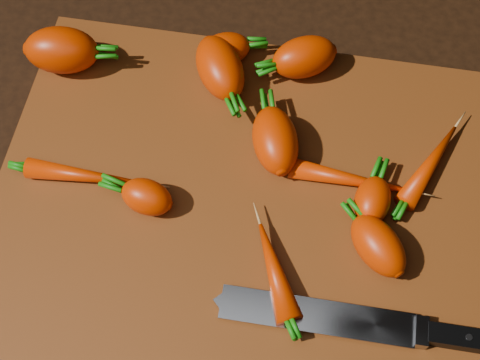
# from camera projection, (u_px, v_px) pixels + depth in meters

# --- Properties ---
(ground) EXTENTS (2.00, 2.00, 0.01)m
(ground) POSITION_uv_depth(u_px,v_px,m) (238.00, 204.00, 0.70)
(ground) COLOR black
(cutting_board) EXTENTS (0.50, 0.40, 0.01)m
(cutting_board) POSITION_uv_depth(u_px,v_px,m) (238.00, 199.00, 0.69)
(cutting_board) COLOR #5D2A0C
(cutting_board) RESTS_ON ground
(carrot_0) EXTENTS (0.09, 0.06, 0.05)m
(carrot_0) POSITION_uv_depth(u_px,v_px,m) (62.00, 50.00, 0.74)
(carrot_0) COLOR red
(carrot_0) RESTS_ON cutting_board
(carrot_1) EXTENTS (0.06, 0.05, 0.04)m
(carrot_1) POSITION_uv_depth(u_px,v_px,m) (147.00, 197.00, 0.66)
(carrot_1) COLOR red
(carrot_1) RESTS_ON cutting_board
(carrot_2) EXTENTS (0.08, 0.10, 0.05)m
(carrot_2) POSITION_uv_depth(u_px,v_px,m) (220.00, 68.00, 0.73)
(carrot_2) COLOR red
(carrot_2) RESTS_ON cutting_board
(carrot_3) EXTENTS (0.07, 0.09, 0.05)m
(carrot_3) POSITION_uv_depth(u_px,v_px,m) (275.00, 140.00, 0.69)
(carrot_3) COLOR red
(carrot_3) RESTS_ON cutting_board
(carrot_4) EXTENTS (0.09, 0.07, 0.05)m
(carrot_4) POSITION_uv_depth(u_px,v_px,m) (304.00, 57.00, 0.74)
(carrot_4) COLOR red
(carrot_4) RESTS_ON cutting_board
(carrot_5) EXTENTS (0.07, 0.06, 0.04)m
(carrot_5) POSITION_uv_depth(u_px,v_px,m) (225.00, 49.00, 0.75)
(carrot_5) COLOR red
(carrot_5) RESTS_ON cutting_board
(carrot_6) EXTENTS (0.08, 0.08, 0.04)m
(carrot_6) POSITION_uv_depth(u_px,v_px,m) (378.00, 246.00, 0.63)
(carrot_6) COLOR red
(carrot_6) RESTS_ON cutting_board
(carrot_7) EXTENTS (0.07, 0.11, 0.02)m
(carrot_7) POSITION_uv_depth(u_px,v_px,m) (430.00, 164.00, 0.69)
(carrot_7) COLOR red
(carrot_7) RESTS_ON cutting_board
(carrot_8) EXTENTS (0.13, 0.03, 0.02)m
(carrot_8) POSITION_uv_depth(u_px,v_px,m) (350.00, 179.00, 0.68)
(carrot_8) COLOR red
(carrot_8) RESTS_ON cutting_board
(carrot_9) EXTENTS (0.06, 0.10, 0.03)m
(carrot_9) POSITION_uv_depth(u_px,v_px,m) (275.00, 271.00, 0.63)
(carrot_9) COLOR red
(carrot_9) RESTS_ON cutting_board
(carrot_10) EXTENTS (0.12, 0.02, 0.02)m
(carrot_10) POSITION_uv_depth(u_px,v_px,m) (86.00, 176.00, 0.68)
(carrot_10) COLOR red
(carrot_10) RESTS_ON cutting_board
(carrot_11) EXTENTS (0.04, 0.06, 0.04)m
(carrot_11) POSITION_uv_depth(u_px,v_px,m) (372.00, 201.00, 0.66)
(carrot_11) COLOR red
(carrot_11) RESTS_ON cutting_board
(knife) EXTENTS (0.29, 0.03, 0.02)m
(knife) POSITION_uv_depth(u_px,v_px,m) (336.00, 319.00, 0.61)
(knife) COLOR gray
(knife) RESTS_ON cutting_board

